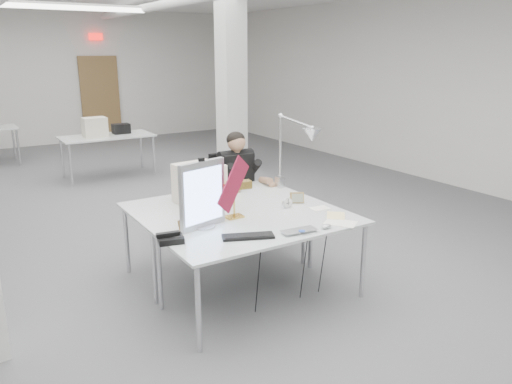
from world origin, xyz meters
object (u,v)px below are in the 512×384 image
(bankers_lamp, at_px, (234,198))
(office_chair, at_px, (235,197))
(laptop, at_px, (302,233))
(desk_main, at_px, (264,227))
(desk_phone, at_px, (171,239))
(seated_person, at_px, (237,170))
(architect_lamp, at_px, (294,151))
(monitor, at_px, (202,195))
(beige_monitor, at_px, (199,184))

(bankers_lamp, bearing_deg, office_chair, 68.56)
(office_chair, bearing_deg, laptop, -100.49)
(laptop, bearing_deg, bankers_lamp, 117.50)
(desk_main, relative_size, office_chair, 1.61)
(office_chair, bearing_deg, bankers_lamp, -117.95)
(desk_main, bearing_deg, desk_phone, 175.33)
(desk_main, bearing_deg, laptop, -67.45)
(seated_person, xyz_separation_m, architect_lamp, (0.28, -0.72, 0.31))
(office_chair, distance_m, laptop, 1.90)
(architect_lamp, bearing_deg, seated_person, 93.60)
(office_chair, distance_m, monitor, 1.68)
(seated_person, relative_size, bankers_lamp, 2.37)
(office_chair, xyz_separation_m, architect_lamp, (0.28, -0.77, 0.65))
(desk_main, xyz_separation_m, beige_monitor, (-0.18, 0.91, 0.21))
(seated_person, xyz_separation_m, desk_phone, (-1.40, -1.37, -0.12))
(beige_monitor, relative_size, architect_lamp, 0.46)
(seated_person, bearing_deg, office_chair, 91.99)
(bankers_lamp, xyz_separation_m, architect_lamp, (0.95, 0.39, 0.27))
(bankers_lamp, relative_size, desk_phone, 1.89)
(architect_lamp, bearing_deg, laptop, -140.62)
(desk_main, distance_m, seated_person, 1.55)
(desk_phone, bearing_deg, seated_person, 57.93)
(office_chair, bearing_deg, desk_phone, -132.71)
(desk_main, relative_size, seated_person, 2.03)
(seated_person, bearing_deg, monitor, -128.68)
(monitor, distance_m, architect_lamp, 1.40)
(laptop, xyz_separation_m, bankers_lamp, (-0.26, 0.68, 0.17))
(bankers_lamp, xyz_separation_m, desk_phone, (-0.73, -0.25, -0.16))
(desk_phone, bearing_deg, laptop, -9.33)
(bankers_lamp, bearing_deg, monitor, -159.17)
(seated_person, distance_m, monitor, 1.58)
(desk_main, xyz_separation_m, laptop, (0.15, -0.35, 0.02))
(desk_main, xyz_separation_m, bankers_lamp, (-0.12, 0.32, 0.20))
(bankers_lamp, height_order, beige_monitor, beige_monitor)
(office_chair, distance_m, seated_person, 0.34)
(office_chair, xyz_separation_m, bankers_lamp, (-0.67, -1.17, 0.38))
(seated_person, distance_m, architect_lamp, 0.84)
(desk_main, bearing_deg, monitor, 152.48)
(monitor, bearing_deg, desk_main, -41.95)
(laptop, distance_m, desk_phone, 1.08)
(architect_lamp, bearing_deg, office_chair, 92.33)
(desk_main, distance_m, desk_phone, 0.85)
(laptop, xyz_separation_m, architect_lamp, (0.69, 1.07, 0.44))
(office_chair, height_order, architect_lamp, architect_lamp)
(desk_main, bearing_deg, seated_person, 68.93)
(seated_person, distance_m, bankers_lamp, 1.30)
(desk_main, bearing_deg, bankers_lamp, 109.92)
(desk_main, distance_m, office_chair, 1.60)
(laptop, xyz_separation_m, beige_monitor, (-0.33, 1.26, 0.19))
(seated_person, distance_m, beige_monitor, 0.91)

